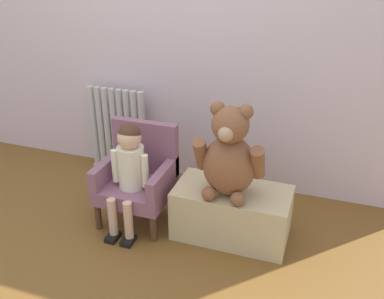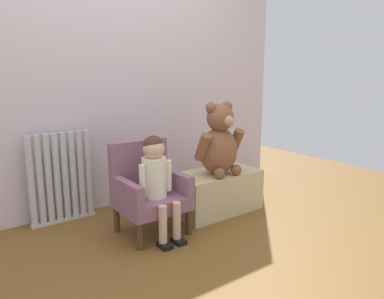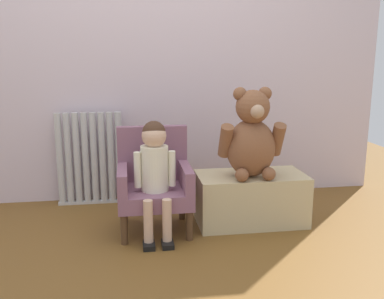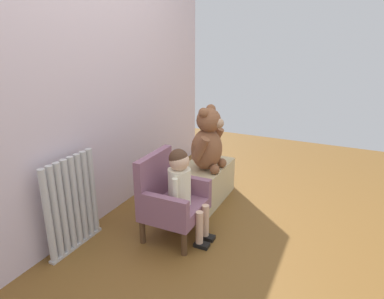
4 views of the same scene
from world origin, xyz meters
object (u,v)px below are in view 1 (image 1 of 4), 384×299
(child_figure, at_px, (129,163))
(large_teddy_bear, at_px, (229,156))
(low_bench, at_px, (232,213))
(child_armchair, at_px, (138,176))
(radiator, at_px, (118,131))

(child_figure, xyz_separation_m, large_teddy_bear, (0.62, 0.06, 0.12))
(low_bench, height_order, large_teddy_bear, large_teddy_bear)
(large_teddy_bear, bearing_deg, child_armchair, 175.53)
(radiator, bearing_deg, large_teddy_bear, -29.34)
(child_armchair, bearing_deg, child_figure, -90.00)
(radiator, distance_m, child_figure, 0.80)
(radiator, height_order, child_figure, child_figure)
(child_figure, distance_m, large_teddy_bear, 0.64)
(radiator, xyz_separation_m, low_bench, (1.09, -0.55, -0.18))
(child_armchair, bearing_deg, radiator, 128.82)
(child_armchair, relative_size, large_teddy_bear, 1.13)
(child_armchair, xyz_separation_m, child_figure, (0.00, -0.11, 0.15))
(low_bench, bearing_deg, large_teddy_bear, -113.35)
(child_figure, bearing_deg, large_teddy_bear, 5.73)
(large_teddy_bear, bearing_deg, radiator, 150.66)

